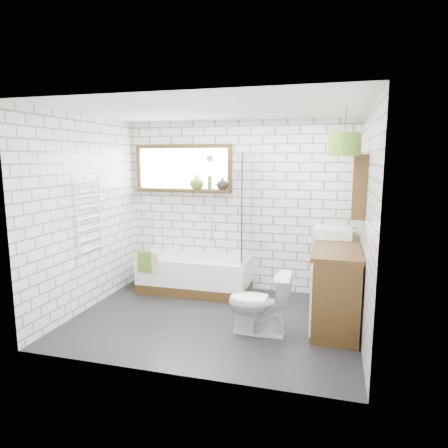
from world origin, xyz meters
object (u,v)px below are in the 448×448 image
(pendant, at_px, (345,144))
(vanity, at_px, (336,281))
(toilet, at_px, (259,303))
(bathtub, at_px, (195,274))
(basin, at_px, (333,232))

(pendant, bearing_deg, vanity, 92.51)
(vanity, height_order, pendant, pendant)
(vanity, xyz_separation_m, pendant, (0.02, -0.40, 1.63))
(vanity, bearing_deg, toilet, -141.09)
(bathtub, relative_size, toilet, 2.26)
(basin, xyz_separation_m, toilet, (-0.77, -1.00, -0.66))
(bathtub, bearing_deg, pendant, -24.15)
(vanity, bearing_deg, bathtub, 165.82)
(basin, bearing_deg, pendant, -83.95)
(vanity, bearing_deg, pendant, -87.49)
(toilet, bearing_deg, bathtub, -135.44)
(bathtub, distance_m, toilet, 1.66)
(basin, bearing_deg, toilet, -127.48)
(bathtub, xyz_separation_m, vanity, (2.00, -0.51, 0.21))
(bathtub, relative_size, vanity, 0.97)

